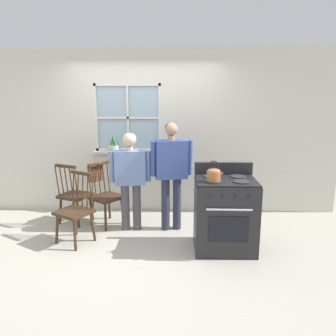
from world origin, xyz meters
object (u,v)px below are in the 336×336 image
at_px(stove, 225,214).
at_px(person_teen_center, 171,167).
at_px(chair_near_wall, 75,211).
at_px(handbag, 95,173).
at_px(kettle, 214,174).
at_px(potted_plant, 113,146).
at_px(person_elderly_left, 130,173).
at_px(chair_by_window, 106,197).
at_px(chair_center_cluster, 74,196).

bearing_deg(stove, person_teen_center, 139.25).
height_order(chair_near_wall, handbag, same).
height_order(chair_near_wall, person_teen_center, person_teen_center).
bearing_deg(chair_near_wall, kettle, 22.18).
height_order(chair_near_wall, stove, stove).
height_order(stove, potted_plant, potted_plant).
distance_m(potted_plant, handbag, 0.60).
bearing_deg(potted_plant, handbag, -115.56).
bearing_deg(person_elderly_left, person_teen_center, -4.39).
height_order(chair_by_window, stove, stove).
bearing_deg(kettle, potted_plant, 135.62).
bearing_deg(handbag, chair_by_window, -38.36).
xyz_separation_m(chair_near_wall, person_elderly_left, (0.68, 0.46, 0.43)).
relative_size(chair_by_window, handbag, 3.11).
bearing_deg(person_elderly_left, kettle, -39.31).
bearing_deg(handbag, person_teen_center, -14.42).
relative_size(chair_near_wall, person_elderly_left, 0.67).
xyz_separation_m(chair_by_window, person_teen_center, (1.00, -0.16, 0.51)).
distance_m(kettle, potted_plant, 2.11).
distance_m(person_teen_center, stove, 1.04).
height_order(kettle, potted_plant, potted_plant).
bearing_deg(chair_by_window, kettle, -81.93).
height_order(person_elderly_left, handbag, person_elderly_left).
relative_size(chair_center_cluster, potted_plant, 3.12).
bearing_deg(chair_near_wall, stove, 26.63).
distance_m(chair_center_cluster, kettle, 2.32).
bearing_deg(chair_near_wall, potted_plant, 106.52).
xyz_separation_m(chair_by_window, chair_center_cluster, (-0.51, 0.05, 0.00)).
height_order(kettle, handbag, kettle).
distance_m(person_elderly_left, handbag, 0.69).
bearing_deg(kettle, chair_by_window, 149.71).
bearing_deg(kettle, person_elderly_left, 147.72).
bearing_deg(person_elderly_left, handbag, 143.78).
bearing_deg(person_teen_center, handbag, 154.46).
distance_m(person_teen_center, handbag, 1.24).
xyz_separation_m(chair_near_wall, kettle, (1.80, -0.25, 0.59)).
xyz_separation_m(person_elderly_left, potted_plant, (-0.39, 0.77, 0.27)).
distance_m(chair_center_cluster, handbag, 0.48).
relative_size(chair_near_wall, kettle, 3.87).
bearing_deg(chair_by_window, handbag, 90.00).
bearing_deg(chair_center_cluster, chair_by_window, -162.60).
bearing_deg(potted_plant, stove, -38.69).
bearing_deg(person_teen_center, stove, -51.87).
relative_size(chair_center_cluster, handbag, 3.11).
distance_m(stove, kettle, 0.59).
xyz_separation_m(chair_center_cluster, kettle, (2.04, -0.94, 0.59)).
distance_m(chair_near_wall, potted_plant, 1.44).
xyz_separation_m(potted_plant, handbag, (-0.21, -0.44, -0.35)).
bearing_deg(chair_center_cluster, person_teen_center, -164.98).
xyz_separation_m(chair_center_cluster, person_elderly_left, (0.92, -0.24, 0.43)).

